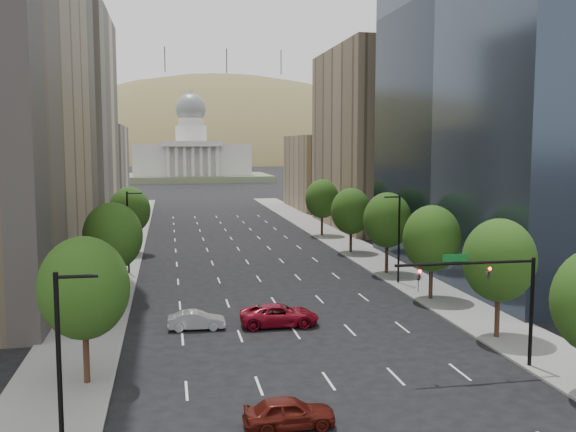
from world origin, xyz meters
TOP-DOWN VIEW (x-y plane):
  - sidewalk_left at (-15.50, 60.00)m, footprint 6.00×200.00m
  - sidewalk_right at (15.50, 60.00)m, footprint 6.00×200.00m
  - midrise_cream_left at (-25.00, 103.00)m, footprint 14.00×30.00m
  - filler_left at (-25.00, 136.00)m, footprint 14.00×26.00m
  - parking_tan_right at (25.00, 100.00)m, footprint 14.00×30.00m
  - filler_right at (25.00, 133.00)m, footprint 14.00×26.00m
  - tree_right_1 at (14.00, 36.00)m, footprint 5.20×5.20m
  - tree_right_2 at (14.00, 48.00)m, footprint 5.20×5.20m
  - tree_right_3 at (14.00, 60.00)m, footprint 5.20×5.20m
  - tree_right_4 at (14.00, 74.00)m, footprint 5.20×5.20m
  - tree_right_5 at (14.00, 90.00)m, footprint 5.20×5.20m
  - tree_left_0 at (-14.00, 32.00)m, footprint 5.20×5.20m
  - tree_left_1 at (-14.00, 52.00)m, footprint 5.20×5.20m
  - tree_left_2 at (-14.00, 78.00)m, footprint 5.20×5.20m
  - streetlight_rn at (13.44, 55.00)m, footprint 1.70×0.20m
  - streetlight_ls at (-13.44, 20.00)m, footprint 1.70×0.20m
  - streetlight_ln at (-13.44, 65.00)m, footprint 1.70×0.20m
  - traffic_signal at (10.53, 30.00)m, footprint 9.12×0.40m
  - capitol at (0.00, 249.71)m, footprint 60.00×40.00m
  - foothills at (34.67, 599.39)m, footprint 720.00×413.00m
  - car_maroon at (-3.46, 24.20)m, footprint 4.56×1.84m
  - car_silver at (-7.21, 42.33)m, footprint 4.38×1.68m
  - car_red_far at (-0.88, 42.15)m, footprint 6.17×2.99m

SIDE VIEW (x-z plane):
  - foothills at x=34.67m, z-range -169.28..93.72m
  - sidewalk_left at x=-15.50m, z-range 0.00..0.15m
  - sidewalk_right at x=15.50m, z-range 0.00..0.15m
  - car_silver at x=-7.21m, z-range 0.00..1.43m
  - car_maroon at x=-3.46m, z-range 0.00..1.56m
  - car_red_far at x=-0.88m, z-range 0.00..1.69m
  - streetlight_rn at x=13.44m, z-range 0.34..9.34m
  - streetlight_ls at x=-13.44m, z-range 0.34..9.34m
  - streetlight_ln at x=-13.44m, z-range 0.34..9.34m
  - traffic_signal at x=10.53m, z-range 1.49..8.86m
  - tree_right_4 at x=14.00m, z-range 1.23..9.69m
  - tree_right_2 at x=14.00m, z-range 1.30..9.91m
  - tree_left_2 at x=-14.00m, z-range 1.34..10.02m
  - tree_right_1 at x=14.00m, z-range 1.37..10.12m
  - tree_right_5 at x=14.00m, z-range 1.37..10.12m
  - tree_left_0 at x=-14.00m, z-range 1.37..10.12m
  - tree_right_3 at x=14.00m, z-range 1.44..10.34m
  - tree_left_1 at x=-14.00m, z-range 1.48..10.45m
  - filler_right at x=25.00m, z-range 0.00..16.00m
  - capitol at x=0.00m, z-range -9.02..26.18m
  - filler_left at x=-25.00m, z-range 0.00..18.00m
  - parking_tan_right at x=25.00m, z-range 0.00..30.00m
  - midrise_cream_left at x=-25.00m, z-range 0.00..35.00m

